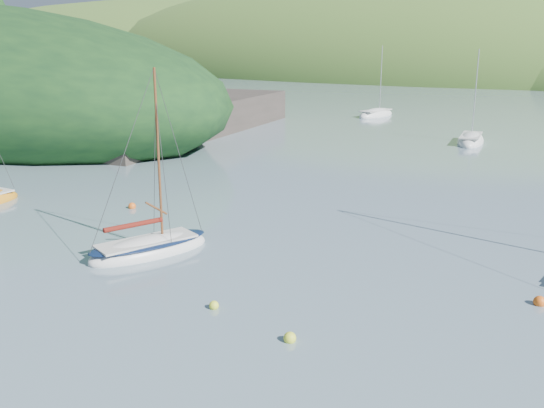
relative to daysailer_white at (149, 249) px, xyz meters
The scene contains 5 objects.
ground 6.84m from the daysailer_white, 44.29° to the right, with size 700.00×700.00×0.00m, color slate.
daysailer_white is the anchor object (origin of this frame).
distant_sloop_a 40.78m from the daysailer_white, 84.70° to the left, with size 3.65×7.20×9.81m.
distant_sloop_c 56.73m from the daysailer_white, 103.09° to the left, with size 3.44×7.23×9.91m.
mooring_buoys 5.25m from the daysailer_white, ahead, with size 23.80×9.43×0.47m.
Camera 1 is at (15.10, -14.85, 9.92)m, focal length 40.00 mm.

